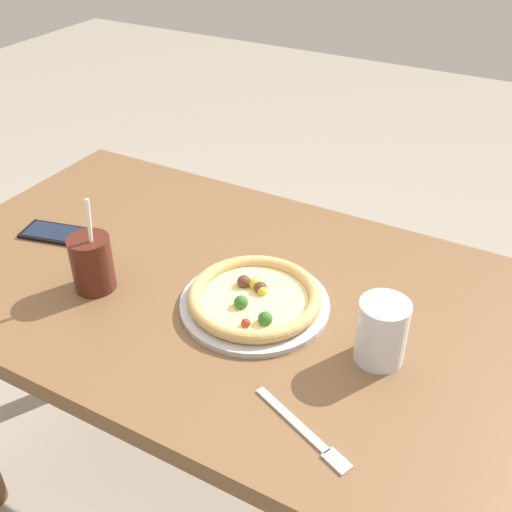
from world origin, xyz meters
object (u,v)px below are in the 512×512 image
at_px(water_cup_clear, 382,331).
at_px(cell_phone, 55,233).
at_px(drink_cup_colored, 92,263).
at_px(pizza_near, 255,299).
at_px(fork, 305,432).

xyz_separation_m(water_cup_clear, cell_phone, (-0.79, 0.02, -0.06)).
bearing_deg(drink_cup_colored, water_cup_clear, 8.21).
distance_m(pizza_near, cell_phone, 0.53).
height_order(pizza_near, cell_phone, pizza_near).
bearing_deg(cell_phone, water_cup_clear, -1.71).
distance_m(drink_cup_colored, fork, 0.55).
distance_m(fork, cell_phone, 0.78).
xyz_separation_m(pizza_near, cell_phone, (-0.53, 0.01, -0.01)).
bearing_deg(fork, water_cup_clear, 79.01).
distance_m(drink_cup_colored, cell_phone, 0.25).
xyz_separation_m(drink_cup_colored, water_cup_clear, (0.57, 0.08, 0.00)).
height_order(pizza_near, fork, pizza_near).
bearing_deg(cell_phone, drink_cup_colored, -26.14).
bearing_deg(water_cup_clear, cell_phone, 178.29).
bearing_deg(cell_phone, fork, -17.54).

